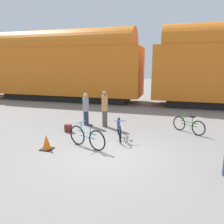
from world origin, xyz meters
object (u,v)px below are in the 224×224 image
Objects in this scene: bicycle_green at (188,125)px; traffic_cone at (46,143)px; bicycle_teal at (87,137)px; person_in_grey at (86,109)px; backpack at (68,128)px; freight_train at (148,64)px; person_in_tan at (105,109)px; bicycle_blue at (119,130)px.

bicycle_green reaches higher than traffic_cone.
traffic_cone is at bearing -156.18° from bicycle_teal.
person_in_grey is 4.72× the size of backpack.
traffic_cone is at bearing 120.76° from person_in_grey.
freight_train is 97.68× the size of traffic_cone.
traffic_cone reaches higher than backpack.
bicycle_teal is 2.84m from person_in_tan.
bicycle_teal is (-0.86, -1.34, 0.04)m from bicycle_blue.
backpack is at bearing 135.50° from bicycle_teal.
bicycle_teal is at bearing 145.65° from person_in_grey.
freight_train is at bearing 73.19° from backpack.
person_in_tan is 1.97m from backpack.
person_in_tan is (-3.84, -0.09, 0.54)m from bicycle_green.
bicycle_blue is 2.98× the size of traffic_cone.
person_in_grey is at bearing -179.11° from bicycle_green.
person_in_tan is at bearing 72.24° from traffic_cone.
person_in_tan is 3.16× the size of traffic_cone.
bicycle_green is 6.01m from traffic_cone.
bicycle_teal is at bearing -44.50° from backpack.
person_in_tan is at bearing 44.58° from backpack.
freight_train is 8.68m from bicycle_blue.
bicycle_green is 5.33m from backpack.
bicycle_teal is 1.43m from traffic_cone.
bicycle_teal is at bearing -95.46° from freight_train.
bicycle_blue is 1.89m from person_in_tan.
person_in_grey is 2.92× the size of traffic_cone.
freight_train is at bearing 111.85° from bicycle_green.
freight_train reaches higher than person_in_tan.
bicycle_green is at bearing 14.96° from backpack.
traffic_cone is at bearing -138.79° from person_in_tan.
backpack is at bearing 96.27° from traffic_cone.
bicycle_green is 4.85m from person_in_grey.
bicycle_blue is at bearing -3.89° from backpack.
person_in_grey is (-4.82, -0.07, 0.47)m from bicycle_green.
bicycle_green is at bearing 29.19° from bicycle_blue.
bicycle_green is 0.82× the size of person_in_grey.
backpack is 2.09m from traffic_cone.
backpack is (-1.31, -1.29, -0.72)m from person_in_tan.
bicycle_green is 2.41× the size of traffic_cone.
person_in_grey is 1.49m from backpack.
person_in_tan is at bearing -178.68° from bicycle_green.
freight_train reaches higher than backpack.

